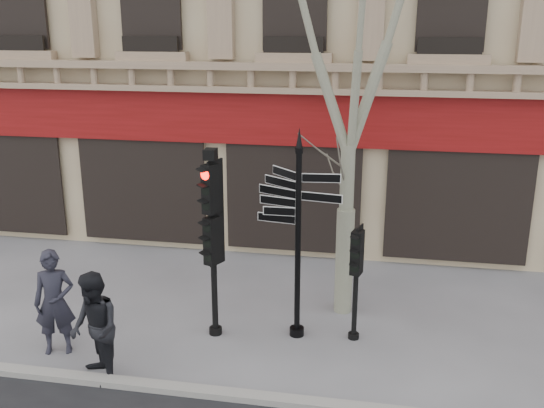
{
  "coord_description": "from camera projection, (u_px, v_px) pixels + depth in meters",
  "views": [
    {
      "loc": [
        2.15,
        -9.62,
        5.83
      ],
      "look_at": [
        0.26,
        0.6,
        2.71
      ],
      "focal_mm": 40.0,
      "sensor_mm": 36.0,
      "label": 1
    }
  ],
  "objects": [
    {
      "name": "ground",
      "position": [
        252.0,
        354.0,
        11.11
      ],
      "size": [
        80.0,
        80.0,
        0.0
      ],
      "primitive_type": "plane",
      "color": "slate",
      "rests_on": "ground"
    },
    {
      "name": "pedestrian_a",
      "position": [
        55.0,
        302.0,
        10.93
      ],
      "size": [
        0.84,
        0.69,
        1.98
      ],
      "primitive_type": "imported",
      "rotation": [
        0.0,
        0.0,
        0.34
      ],
      "color": "#20202B",
      "rests_on": "ground"
    },
    {
      "name": "plane_tree",
      "position": [
        353.0,
        9.0,
        11.05
      ],
      "size": [
        3.25,
        3.25,
        8.64
      ],
      "color": "gray",
      "rests_on": "ground"
    },
    {
      "name": "pedestrian_b",
      "position": [
        95.0,
        329.0,
        10.03
      ],
      "size": [
        1.18,
        1.19,
        1.94
      ],
      "primitive_type": "imported",
      "rotation": [
        0.0,
        0.0,
        -0.82
      ],
      "color": "black",
      "rests_on": "ground"
    },
    {
      "name": "traffic_signal_main",
      "position": [
        212.0,
        221.0,
        11.17
      ],
      "size": [
        0.49,
        0.43,
        3.67
      ],
      "rotation": [
        0.0,
        0.0,
        -0.43
      ],
      "color": "black",
      "rests_on": "ground"
    },
    {
      "name": "kerb",
      "position": [
        234.0,
        395.0,
        9.78
      ],
      "size": [
        80.0,
        0.25,
        0.12
      ],
      "primitive_type": "cube",
      "color": "gray",
      "rests_on": "ground"
    },
    {
      "name": "traffic_signal_secondary",
      "position": [
        357.0,
        264.0,
        11.22
      ],
      "size": [
        0.42,
        0.35,
        2.2
      ],
      "rotation": [
        0.0,
        0.0,
        -0.24
      ],
      "color": "black",
      "rests_on": "ground"
    },
    {
      "name": "fingerpost",
      "position": [
        298.0,
        200.0,
        11.0
      ],
      "size": [
        2.17,
        2.17,
        4.07
      ],
      "rotation": [
        0.0,
        0.0,
        -0.34
      ],
      "color": "black",
      "rests_on": "ground"
    }
  ]
}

